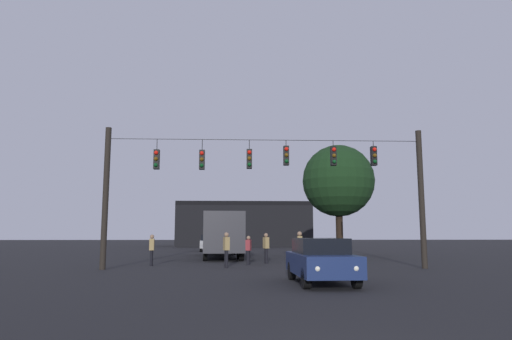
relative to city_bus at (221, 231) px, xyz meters
name	(u,v)px	position (x,y,z in m)	size (l,w,h in m)	color
ground_plane	(258,259)	(2.47, -2.65, -1.87)	(168.00, 168.00, 0.00)	black
overhead_signal_span	(266,183)	(2.50, -10.68, 2.26)	(15.62, 0.44, 6.78)	black
city_bus	(221,231)	(0.00, 0.00, 0.00)	(3.21, 11.14, 3.00)	#2D2D33
car_near_right	(321,260)	(3.92, -17.02, -1.07)	(1.94, 4.38, 1.52)	navy
car_far_left	(209,243)	(-1.43, 10.68, -1.07)	(2.12, 4.44, 1.52)	#99999E
pedestrian_crossing_left	(226,248)	(0.56, -9.82, -0.89)	(0.34, 0.42, 1.73)	black
pedestrian_crossing_center	(152,248)	(-3.37, -8.25, -0.96)	(0.27, 0.38, 1.61)	black
pedestrian_crossing_right	(266,246)	(2.73, -6.66, -0.91)	(0.35, 0.42, 1.68)	black
pedestrian_near_bus	(300,246)	(4.35, -8.79, -0.85)	(0.26, 0.37, 1.78)	black
pedestrian_trailing	(248,249)	(1.71, -7.83, -1.01)	(0.33, 0.41, 1.54)	black
corner_building	(244,225)	(2.05, 28.16, 0.89)	(16.52, 12.06, 5.51)	black
tree_left_silhouette	(338,181)	(8.75, 1.34, 3.73)	(5.42, 5.42, 8.32)	black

